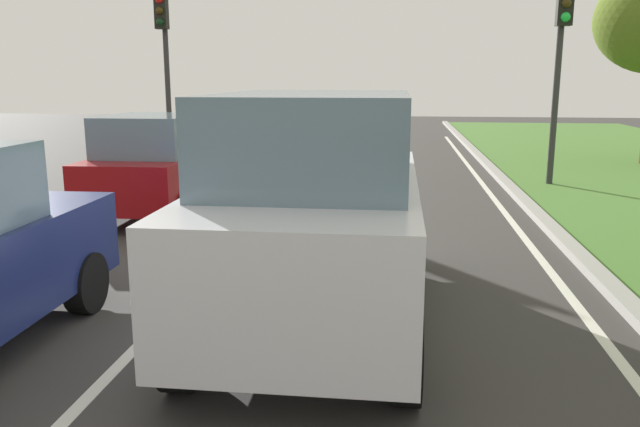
{
  "coord_description": "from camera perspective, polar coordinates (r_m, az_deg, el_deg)",
  "views": [
    {
      "loc": [
        1.63,
        3.08,
        2.42
      ],
      "look_at": [
        0.94,
        8.73,
        1.2
      ],
      "focal_mm": 35.7,
      "sensor_mm": 36.0,
      "label": 1
    }
  ],
  "objects": [
    {
      "name": "curb_right",
      "position": [
        11.44,
        19.3,
        -0.48
      ],
      "size": [
        0.24,
        48.0,
        0.12
      ],
      "primitive_type": "cube",
      "color": "#9E9B93",
      "rests_on": "ground"
    },
    {
      "name": "lane_line_right_edge",
      "position": [
        11.35,
        16.82,
        -0.7
      ],
      "size": [
        0.12,
        32.0,
        0.01
      ],
      "primitive_type": "cube",
      "color": "silver",
      "rests_on": "ground"
    },
    {
      "name": "lane_line_center",
      "position": [
        11.42,
        -4.94,
        -0.15
      ],
      "size": [
        0.12,
        32.0,
        0.01
      ],
      "primitive_type": "cube",
      "color": "silver",
      "rests_on": "ground"
    },
    {
      "name": "ground_plane",
      "position": [
        11.3,
        -1.46,
        -0.25
      ],
      "size": [
        60.0,
        60.0,
        0.0
      ],
      "primitive_type": "plane",
      "color": "#383533"
    },
    {
      "name": "traffic_light_overhead_left",
      "position": [
        17.85,
        -13.79,
        14.43
      ],
      "size": [
        0.32,
        0.5,
        4.78
      ],
      "color": "#2D2D2D",
      "rests_on": "ground"
    },
    {
      "name": "car_hatchback_far",
      "position": [
        11.74,
        -14.43,
        4.21
      ],
      "size": [
        1.79,
        3.73,
        1.78
      ],
      "rotation": [
        0.0,
        0.0,
        0.02
      ],
      "color": "maroon",
      "rests_on": "ground"
    },
    {
      "name": "traffic_light_near_right",
      "position": [
        15.06,
        20.8,
        14.05
      ],
      "size": [
        0.32,
        0.5,
        4.56
      ],
      "color": "#2D2D2D",
      "rests_on": "ground"
    },
    {
      "name": "car_suv_ahead",
      "position": [
        6.15,
        -0.29,
        0.35
      ],
      "size": [
        1.97,
        4.5,
        2.28
      ],
      "rotation": [
        0.0,
        0.0,
        -0.0
      ],
      "color": "silver",
      "rests_on": "ground"
    }
  ]
}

